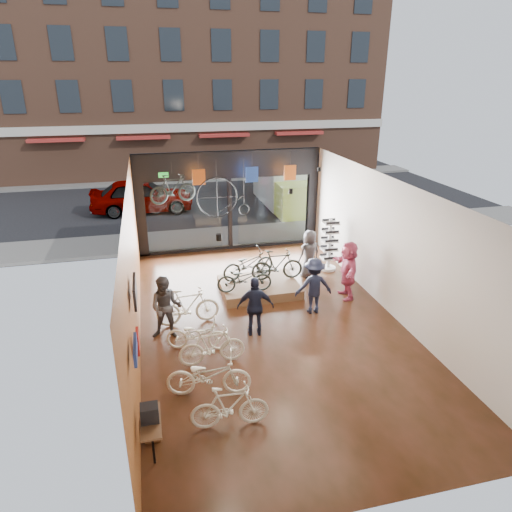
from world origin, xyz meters
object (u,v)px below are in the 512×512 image
object	(u,v)px
box_truck	(287,185)
customer_5	(348,270)
street_car	(142,196)
floor_bike_5	(188,306)
hung_bike	(173,189)
floor_bike_3	(212,346)
floor_bike_4	(197,334)
customer_1	(166,308)
display_bike_mid	(277,265)
penny_farthing	(226,198)
customer_3	(314,286)
customer_4	(309,254)
sunglasses_rack	(329,245)
display_platform	(259,287)
display_bike_left	(244,278)
customer_2	(255,307)
floor_bike_2	(209,375)
display_bike_right	(248,264)
floor_bike_1	(230,407)

from	to	relation	value
box_truck	customer_5	world-z (taller)	box_truck
street_car	floor_bike_5	xyz separation A→B (m)	(1.13, -11.52, -0.32)
street_car	hung_bike	world-z (taller)	hung_bike
floor_bike_3	floor_bike_4	world-z (taller)	floor_bike_3
floor_bike_4	hung_bike	xyz separation A→B (m)	(-0.10, 5.04, 2.51)
customer_1	hung_bike	distance (m)	4.80
display_bike_mid	penny_farthing	bearing A→B (deg)	33.31
customer_1	customer_3	size ratio (longest dim) A/B	1.03
customer_1	customer_4	world-z (taller)	customer_1
sunglasses_rack	hung_bike	size ratio (longest dim) A/B	1.16
display_platform	display_bike_mid	world-z (taller)	display_bike_mid
display_bike_mid	sunglasses_rack	xyz separation A→B (m)	(2.16, 1.01, 0.12)
customer_5	customer_1	bearing A→B (deg)	-71.91
penny_farthing	box_truck	bearing A→B (deg)	57.80
display_bike_left	sunglasses_rack	size ratio (longest dim) A/B	0.90
display_bike_mid	penny_farthing	world-z (taller)	penny_farthing
display_bike_left	penny_farthing	xyz separation A→B (m)	(-0.04, 2.73, 1.77)
box_truck	sunglasses_rack	distance (m)	7.96
street_car	display_bike_mid	size ratio (longest dim) A/B	2.98
floor_bike_4	display_bike_left	bearing A→B (deg)	-19.79
display_bike_left	sunglasses_rack	world-z (taller)	sunglasses_rack
sunglasses_rack	floor_bike_5	bearing A→B (deg)	-172.81
floor_bike_4	penny_farthing	xyz separation A→B (m)	(1.64, 5.04, 2.09)
customer_4	sunglasses_rack	distance (m)	0.94
display_bike_mid	customer_2	bearing A→B (deg)	155.94
floor_bike_2	display_bike_right	distance (m)	5.44
display_bike_right	penny_farthing	size ratio (longest dim) A/B	1.03
floor_bike_1	penny_farthing	size ratio (longest dim) A/B	0.88
floor_bike_5	sunglasses_rack	xyz separation A→B (m)	(5.14, 2.62, 0.40)
customer_3	penny_farthing	distance (m)	4.61
floor_bike_4	floor_bike_5	size ratio (longest dim) A/B	0.91
floor_bike_3	display_bike_mid	distance (m)	4.48
floor_bike_4	customer_2	distance (m)	1.65
display_bike_left	customer_5	distance (m)	3.14
display_bike_mid	penny_farthing	xyz separation A→B (m)	(-1.23, 2.12, 1.70)
box_truck	customer_2	size ratio (longest dim) A/B	3.73
floor_bike_5	display_bike_right	world-z (taller)	display_bike_right
penny_farthing	display_bike_mid	bearing A→B (deg)	-59.72
floor_bike_3	customer_1	size ratio (longest dim) A/B	0.92
floor_bike_2	floor_bike_3	xyz separation A→B (m)	(0.22, 1.09, 0.00)
display_bike_mid	floor_bike_5	bearing A→B (deg)	121.36
floor_bike_3	customer_4	size ratio (longest dim) A/B	0.97
floor_bike_4	display_bike_mid	size ratio (longest dim) A/B	0.95
customer_4	customer_1	bearing A→B (deg)	13.24
floor_bike_2	display_bike_right	size ratio (longest dim) A/B	1.00
display_platform	customer_2	xyz separation A→B (m)	(-0.70, -2.44, 0.66)
box_truck	display_platform	bearing A→B (deg)	-112.03
floor_bike_1	display_bike_mid	world-z (taller)	display_bike_mid
customer_5	customer_3	bearing A→B (deg)	-56.05
floor_bike_2	display_bike_left	distance (m)	4.42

